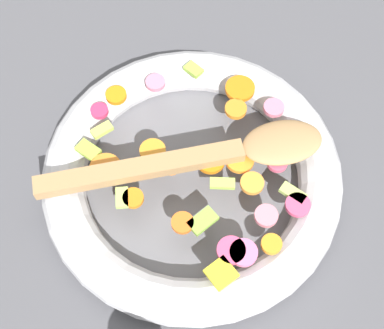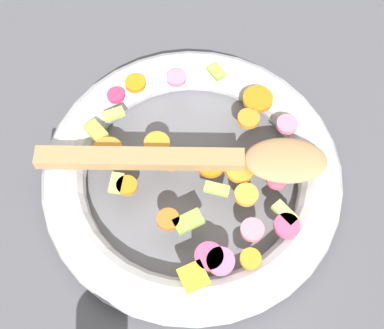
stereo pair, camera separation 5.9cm
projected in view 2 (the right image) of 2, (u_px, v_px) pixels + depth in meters
The scene contains 4 objects.
ground_plane at pixel (192, 184), 0.64m from camera, with size 4.00×4.00×0.00m, color #4C4C51.
skillet at pixel (192, 175), 0.62m from camera, with size 0.34×0.34×0.05m.
chopped_vegetables at pixel (204, 170), 0.58m from camera, with size 0.27×0.28×0.01m.
wooden_spoon at pixel (213, 159), 0.58m from camera, with size 0.31×0.14×0.01m.
Camera 2 is at (0.10, -0.25, 0.58)m, focal length 50.00 mm.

